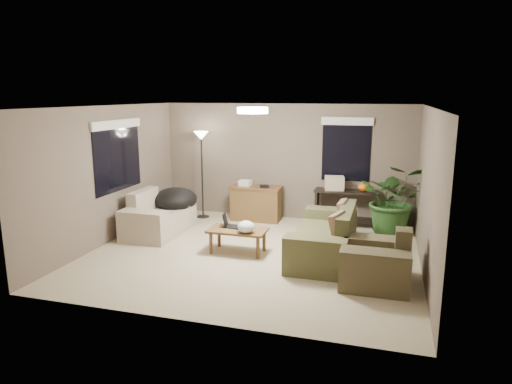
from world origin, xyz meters
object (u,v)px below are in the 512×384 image
(loveseat, at_px, (158,218))
(desk, at_px, (256,203))
(main_sofa, at_px, (326,239))
(cat_scratching_post, at_px, (393,259))
(houseplant, at_px, (394,207))
(floor_lamp, at_px, (201,146))
(armchair, at_px, (376,264))
(papasan_chair, at_px, (176,203))
(console_table, at_px, (346,205))
(coffee_table, at_px, (238,233))

(loveseat, height_order, desk, loveseat)
(main_sofa, height_order, cat_scratching_post, main_sofa)
(main_sofa, xyz_separation_m, houseplant, (1.09, 1.63, 0.25))
(floor_lamp, height_order, houseplant, floor_lamp)
(armchair, relative_size, papasan_chair, 0.86)
(floor_lamp, height_order, cat_scratching_post, floor_lamp)
(loveseat, bearing_deg, cat_scratching_post, -10.48)
(desk, bearing_deg, cat_scratching_post, -38.61)
(armchair, relative_size, houseplant, 0.71)
(loveseat, bearing_deg, main_sofa, -6.38)
(desk, relative_size, console_table, 0.85)
(loveseat, relative_size, console_table, 1.23)
(armchair, bearing_deg, desk, 133.06)
(main_sofa, relative_size, console_table, 1.69)
(loveseat, relative_size, houseplant, 1.14)
(houseplant, distance_m, cat_scratching_post, 2.10)
(armchair, xyz_separation_m, papasan_chair, (-4.13, 1.96, 0.17))
(coffee_table, distance_m, floor_lamp, 2.79)
(loveseat, xyz_separation_m, desk, (1.61, 1.45, 0.08))
(main_sofa, height_order, coffee_table, main_sofa)
(armchair, distance_m, desk, 3.84)
(floor_lamp, xyz_separation_m, cat_scratching_post, (4.07, -2.19, -1.38))
(main_sofa, height_order, armchair, same)
(coffee_table, relative_size, papasan_chair, 0.86)
(loveseat, relative_size, armchair, 1.60)
(main_sofa, xyz_separation_m, papasan_chair, (-3.27, 0.99, 0.17))
(desk, distance_m, houseplant, 2.87)
(armchair, xyz_separation_m, cat_scratching_post, (0.23, 0.52, -0.08))
(houseplant, bearing_deg, cat_scratching_post, -90.11)
(cat_scratching_post, bearing_deg, console_table, 111.61)
(armchair, distance_m, console_table, 3.00)
(houseplant, bearing_deg, papasan_chair, -171.67)
(desk, bearing_deg, houseplant, -4.02)
(floor_lamp, bearing_deg, papasan_chair, -111.49)
(armchair, relative_size, console_table, 0.77)
(loveseat, xyz_separation_m, armchair, (4.22, -1.35, 0.00))
(desk, distance_m, floor_lamp, 1.72)
(main_sofa, relative_size, armchair, 2.20)
(armchair, bearing_deg, floor_lamp, 144.73)
(coffee_table, distance_m, cat_scratching_post, 2.59)
(papasan_chair, distance_m, cat_scratching_post, 4.60)
(main_sofa, bearing_deg, cat_scratching_post, -22.38)
(coffee_table, bearing_deg, cat_scratching_post, -4.05)
(desk, relative_size, cat_scratching_post, 2.20)
(desk, bearing_deg, coffee_table, -82.56)
(coffee_table, xyz_separation_m, floor_lamp, (-1.49, 2.00, 1.24))
(main_sofa, relative_size, floor_lamp, 1.15)
(console_table, relative_size, cat_scratching_post, 2.60)
(armchair, xyz_separation_m, coffee_table, (-2.34, 0.71, 0.06))
(loveseat, distance_m, floor_lamp, 1.92)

